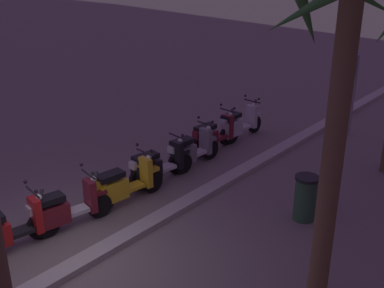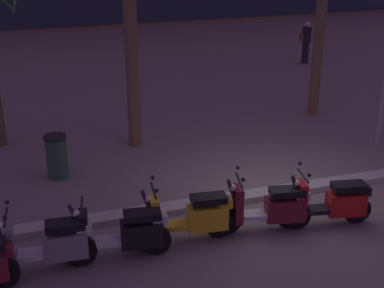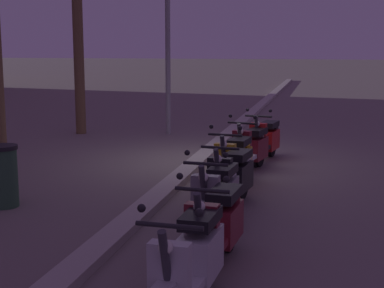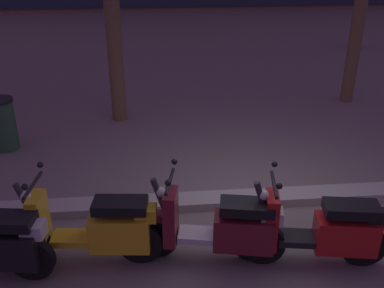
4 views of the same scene
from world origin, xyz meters
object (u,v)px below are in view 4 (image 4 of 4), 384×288
object	(u,v)px
scooter_yellow_lead_nearest	(95,229)
litter_bin	(3,124)
scooter_red_mid_front	(321,230)
scooter_maroon_mid_centre	(220,228)
pedestrian_strolling_near_curb	(359,24)

from	to	relation	value
scooter_yellow_lead_nearest	litter_bin	world-z (taller)	scooter_yellow_lead_nearest
scooter_yellow_lead_nearest	scooter_red_mid_front	size ratio (longest dim) A/B	1.04
scooter_red_mid_front	litter_bin	size ratio (longest dim) A/B	1.85
scooter_maroon_mid_centre	scooter_red_mid_front	distance (m)	1.14
scooter_yellow_lead_nearest	pedestrian_strolling_near_curb	distance (m)	13.28
pedestrian_strolling_near_curb	litter_bin	distance (m)	12.36
scooter_maroon_mid_centre	pedestrian_strolling_near_curb	distance (m)	12.57
litter_bin	scooter_red_mid_front	bearing A→B (deg)	-37.97
scooter_yellow_lead_nearest	scooter_maroon_mid_centre	world-z (taller)	same
litter_bin	pedestrian_strolling_near_curb	bearing A→B (deg)	36.67
scooter_red_mid_front	litter_bin	bearing A→B (deg)	142.03
scooter_yellow_lead_nearest	litter_bin	bearing A→B (deg)	120.94
scooter_red_mid_front	litter_bin	distance (m)	5.71
scooter_maroon_mid_centre	pedestrian_strolling_near_curb	size ratio (longest dim) A/B	1.10
scooter_yellow_lead_nearest	pedestrian_strolling_near_curb	xyz separation A→B (m)	(7.96, 10.63, 0.38)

